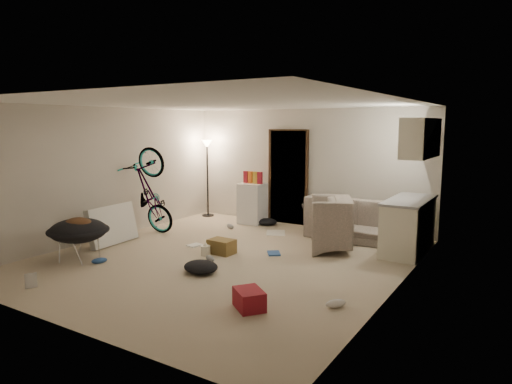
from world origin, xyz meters
The scene contains 38 objects.
floor centered at (0.00, 0.00, -0.01)m, with size 5.50×6.00×0.02m, color #BEAC92.
ceiling centered at (0.00, 0.00, 2.51)m, with size 5.50×6.00×0.02m, color white.
wall_back centered at (0.00, 3.01, 1.25)m, with size 5.50×0.02×2.50m, color beige.
wall_front centered at (0.00, -3.01, 1.25)m, with size 5.50×0.02×2.50m, color beige.
wall_left centered at (-2.76, 0.00, 1.25)m, with size 0.02×6.00×2.50m, color beige.
wall_right centered at (2.76, 0.00, 1.25)m, with size 0.02×6.00×2.50m, color beige.
doorway centered at (-0.40, 2.97, 1.02)m, with size 0.85×0.10×2.04m, color black.
door_trim centered at (-0.40, 2.94, 1.02)m, with size 0.97×0.04×2.10m, color #342112.
floor_lamp centered at (-2.40, 2.65, 1.31)m, with size 0.28×0.28×1.81m.
kitchen_counter centered at (2.43, 2.00, 0.44)m, with size 0.60×1.50×0.88m, color silver.
counter_top centered at (2.43, 2.00, 0.90)m, with size 0.64×1.54×0.04m, color gray.
kitchen_uppers centered at (2.56, 2.00, 1.95)m, with size 0.38×1.40×0.65m, color silver.
sofa centered at (1.44, 2.45, 0.30)m, with size 2.03×0.79×0.59m, color #3C443D.
armchair centered at (1.57, 1.56, 0.34)m, with size 1.04×0.91×0.68m, color #3C443D.
bicycle centered at (-2.30, 0.65, 0.46)m, with size 0.62×1.77×0.93m, color black.
book_asset centered at (-1.44, -2.55, 0.01)m, with size 0.15×0.21×0.02m, color maroon.
mini_fridge centered at (-1.08, 2.55, 0.44)m, with size 0.52×0.52×0.89m, color white.
snack_box_0 centered at (-1.25, 2.55, 1.00)m, with size 0.10×0.07×0.30m, color maroon.
snack_box_1 centered at (-1.13, 2.55, 1.00)m, with size 0.10×0.07×0.30m, color orange.
snack_box_2 centered at (-1.01, 2.55, 1.00)m, with size 0.10×0.07×0.30m, color gold.
snack_box_3 centered at (-0.89, 2.55, 1.00)m, with size 0.10×0.07×0.30m, color maroon.
saucer_chair centered at (-1.93, -1.32, 0.40)m, with size 0.96×0.96×0.68m.
hoodie centered at (-1.88, -1.35, 0.61)m, with size 0.48×0.40×0.22m, color #4C2E1A.
sofa_drape centered at (0.49, 2.45, 0.54)m, with size 0.56×0.46×0.28m, color black.
tv_box centered at (-2.30, -0.32, 0.35)m, with size 0.13×1.07×0.71m, color silver.
drink_case_a centered at (-0.22, 0.21, 0.12)m, with size 0.43×0.30×0.24m, color brown.
drink_case_b centered at (1.44, -1.52, 0.12)m, with size 0.40×0.30×0.23m, color maroon.
juicer centered at (-0.39, -0.02, 0.10)m, with size 0.16×0.16×0.24m.
newspaper centered at (-0.17, 2.00, 0.00)m, with size 0.37×0.49×0.01m, color silver.
book_blue centered at (0.55, 0.64, 0.01)m, with size 0.20×0.28×0.03m, color #284E92.
book_white centered at (-0.93, 0.35, 0.01)m, with size 0.19×0.25×0.02m, color silver.
shoe_0 centered at (0.78, 2.29, 0.05)m, with size 0.26×0.11×0.10m, color #284E92.
shoe_1 centered at (-1.17, 1.82, 0.05)m, with size 0.27×0.11×0.10m, color slate.
shoe_2 centered at (-1.53, -1.26, 0.05)m, with size 0.25×0.10×0.09m, color #284E92.
shoe_3 centered at (-0.12, -0.25, 0.05)m, with size 0.25×0.10×0.09m, color slate.
shoe_4 centered at (2.30, -0.94, 0.05)m, with size 0.26×0.11×0.10m, color white.
clothes_lump_a centered at (0.11, -0.77, 0.09)m, with size 0.54×0.46×0.17m, color black.
clothes_lump_b centered at (-0.70, 2.55, 0.07)m, with size 0.45×0.39×0.14m, color black.
Camera 1 is at (4.23, -5.87, 2.17)m, focal length 32.00 mm.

